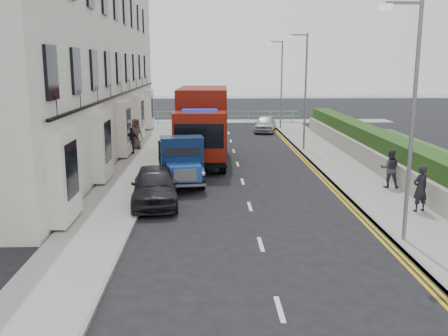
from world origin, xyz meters
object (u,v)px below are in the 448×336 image
Objects in this scene: pedestrian_east_near at (420,188)px; parked_car_front at (155,185)px; lamp_near at (409,110)px; red_lorry at (203,123)px; bedford_lorry at (182,164)px; lamp_far at (280,79)px; lamp_mid at (304,85)px.

parked_car_front is at bearing -29.76° from pedestrian_east_near.
red_lorry is (-6.03, 12.81, -1.89)m from lamp_near.
pedestrian_east_near reaches higher than parked_car_front.
lamp_near is 14.28m from red_lorry.
lamp_near is 1.65× the size of parked_car_front.
bedford_lorry is 0.62× the size of red_lorry.
lamp_near reaches higher than parked_car_front.
lamp_near is 26.00m from lamp_far.
lamp_mid reaches higher than red_lorry.
lamp_far is 1.48× the size of bedford_lorry.
pedestrian_east_near is (1.76, 2.81, -3.04)m from lamp_near.
red_lorry is at bearing -71.82° from pedestrian_east_near.
bedford_lorry is at bearing 67.52° from parked_car_front.
lamp_far is 20.15m from bedford_lorry.
bedford_lorry is 1.12× the size of parked_car_front.
lamp_near is 4.19× the size of pedestrian_east_near.
bedford_lorry is (-6.89, -18.70, -3.00)m from lamp_far.
lamp_far is (0.00, 26.00, 0.00)m from lamp_near.
lamp_mid is at bearing 50.98° from parked_car_front.
lamp_near is 4.50m from pedestrian_east_near.
lamp_near is 1.48× the size of bedford_lorry.
lamp_far is at bearing 67.18° from red_lorry.
parked_car_front is at bearing -100.12° from red_lorry.
lamp_near is at bearing -63.04° from red_lorry.
red_lorry is 8.61m from parked_car_front.
pedestrian_east_near is (8.65, -4.49, -0.04)m from bedford_lorry.
lamp_mid and lamp_far have the same top height.
parked_car_front is at bearing -114.95° from bedford_lorry.
lamp_far is at bearing 90.00° from lamp_mid.
pedestrian_east_near is at bearing 57.97° from lamp_near.
parked_car_front is (-7.78, -21.50, -3.27)m from lamp_far.
bedford_lorry is 9.75m from pedestrian_east_near.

